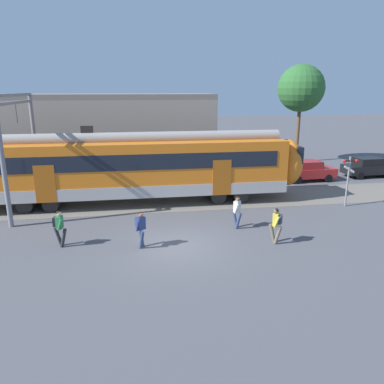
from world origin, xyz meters
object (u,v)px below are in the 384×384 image
object	(u,v)px
pedestrian_navy	(141,226)
crossing_signal	(349,173)
pedestrian_white	(237,210)
pedestrian_yellow	(276,223)
parked_car_black	(368,167)
pedestrian_green	(59,225)
parked_car_red	(308,171)

from	to	relation	value
pedestrian_navy	crossing_signal	bearing A→B (deg)	18.86
pedestrian_white	crossing_signal	bearing A→B (deg)	18.72
pedestrian_yellow	parked_car_black	distance (m)	16.76
pedestrian_navy	pedestrian_yellow	world-z (taller)	same
parked_car_black	pedestrian_green	bearing A→B (deg)	-154.46
pedestrian_navy	parked_car_red	distance (m)	16.63
pedestrian_green	crossing_signal	size ratio (longest dim) A/B	0.56
pedestrian_white	parked_car_black	xyz separation A→B (m)	(13.38, 9.40, -0.18)
pedestrian_yellow	pedestrian_green	bearing A→B (deg)	173.12
pedestrian_green	pedestrian_white	xyz separation A→B (m)	(8.34, 0.99, -0.03)
parked_car_red	parked_car_black	bearing A→B (deg)	5.37
parked_car_red	crossing_signal	size ratio (longest dim) A/B	1.36
parked_car_red	pedestrian_white	bearing A→B (deg)	-132.13
crossing_signal	pedestrian_yellow	bearing A→B (deg)	-143.07
pedestrian_yellow	pedestrian_white	bearing A→B (deg)	119.65
pedestrian_green	pedestrian_white	size ratio (longest dim) A/B	1.00
pedestrian_green	crossing_signal	distance (m)	16.16
parked_car_black	crossing_signal	xyz separation A→B (m)	(-5.98, -6.89, 1.23)
crossing_signal	pedestrian_green	bearing A→B (deg)	-167.48
parked_car_black	crossing_signal	size ratio (longest dim) A/B	1.35
pedestrian_green	pedestrian_navy	world-z (taller)	same
pedestrian_navy	pedestrian_yellow	bearing A→B (deg)	-4.54
pedestrian_green	pedestrian_yellow	distance (m)	9.63
pedestrian_white	parked_car_red	size ratio (longest dim) A/B	0.41
pedestrian_white	parked_car_black	bearing A→B (deg)	35.07
pedestrian_green	pedestrian_yellow	size ratio (longest dim) A/B	1.00
pedestrian_green	parked_car_red	size ratio (longest dim) A/B	0.41
parked_car_red	pedestrian_yellow	bearing A→B (deg)	-121.74
pedestrian_yellow	crossing_signal	bearing A→B (deg)	36.93
pedestrian_green	pedestrian_navy	xyz separation A→B (m)	(3.54, -0.67, 0.00)
pedestrian_white	pedestrian_yellow	size ratio (longest dim) A/B	1.00
pedestrian_navy	pedestrian_yellow	xyz separation A→B (m)	(6.02, -0.48, 0.00)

